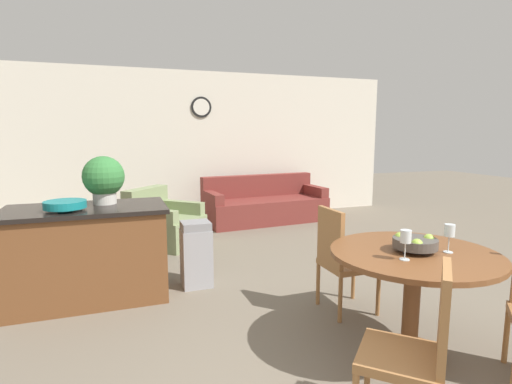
{
  "coord_description": "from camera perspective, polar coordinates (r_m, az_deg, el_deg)",
  "views": [
    {
      "loc": [
        -1.32,
        -1.22,
        1.6
      ],
      "look_at": [
        0.07,
        2.7,
        0.98
      ],
      "focal_mm": 28.0,
      "sensor_mm": 36.0,
      "label": 1
    }
  ],
  "objects": [
    {
      "name": "wall_back",
      "position": [
        7.46,
        -9.4,
        6.5
      ],
      "size": [
        8.0,
        0.09,
        2.7
      ],
      "color": "silver",
      "rests_on": "ground_plane"
    },
    {
      "name": "armchair",
      "position": [
        5.9,
        -13.08,
        -4.66
      ],
      "size": [
        1.2,
        1.2,
        0.8
      ],
      "rotation": [
        0.0,
        0.0,
        0.83
      ],
      "color": "gray",
      "rests_on": "ground_plane"
    },
    {
      "name": "dining_table",
      "position": [
        3.06,
        21.51,
        -11.1
      ],
      "size": [
        1.15,
        1.15,
        0.78
      ],
      "color": "brown",
      "rests_on": "ground_plane"
    },
    {
      "name": "fruit_bowl",
      "position": [
        2.99,
        21.76,
        -6.76
      ],
      "size": [
        0.3,
        0.3,
        0.12
      ],
      "color": "#4C4742",
      "rests_on": "dining_table"
    },
    {
      "name": "teal_bowl",
      "position": [
        3.95,
        -25.62,
        -1.65
      ],
      "size": [
        0.36,
        0.36,
        0.09
      ],
      "color": "#147A7F",
      "rests_on": "kitchen_island"
    },
    {
      "name": "couch",
      "position": [
        7.24,
        1.21,
        -1.97
      ],
      "size": [
        2.23,
        1.04,
        0.82
      ],
      "rotation": [
        0.0,
        0.0,
        0.08
      ],
      "color": "maroon",
      "rests_on": "ground_plane"
    },
    {
      "name": "wine_glass_left",
      "position": [
        2.76,
        20.6,
        -6.15
      ],
      "size": [
        0.07,
        0.07,
        0.2
      ],
      "color": "silver",
      "rests_on": "dining_table"
    },
    {
      "name": "wine_glass_right",
      "position": [
        3.05,
        25.92,
        -5.13
      ],
      "size": [
        0.07,
        0.07,
        0.2
      ],
      "color": "silver",
      "rests_on": "dining_table"
    },
    {
      "name": "dining_chair_near_left",
      "position": [
        2.35,
        22.07,
        -19.65
      ],
      "size": [
        0.59,
        0.59,
        0.94
      ],
      "rotation": [
        0.0,
        0.0,
        7.08
      ],
      "color": "#9E6B3D",
      "rests_on": "ground_plane"
    },
    {
      "name": "dining_chair_far_side",
      "position": [
        3.66,
        12.02,
        -8.96
      ],
      "size": [
        0.42,
        0.42,
        0.94
      ],
      "rotation": [
        0.0,
        0.0,
        4.72
      ],
      "color": "#9E6B3D",
      "rests_on": "ground_plane"
    },
    {
      "name": "potted_plant",
      "position": [
        4.16,
        -20.94,
        1.85
      ],
      "size": [
        0.4,
        0.4,
        0.47
      ],
      "color": "beige",
      "rests_on": "kitchen_island"
    },
    {
      "name": "trash_bin",
      "position": [
        4.25,
        -8.54,
        -8.79
      ],
      "size": [
        0.3,
        0.27,
        0.69
      ],
      "color": "#9E9EA3",
      "rests_on": "ground_plane"
    },
    {
      "name": "kitchen_island",
      "position": [
        4.17,
        -22.84,
        -8.09
      ],
      "size": [
        1.46,
        0.78,
        0.9
      ],
      "color": "brown",
      "rests_on": "ground_plane"
    }
  ]
}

